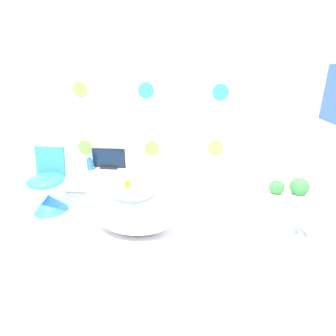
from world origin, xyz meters
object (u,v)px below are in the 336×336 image
(chair, at_px, (48,191))
(vase, at_px, (90,164))
(potted_plant_right, at_px, (299,189))
(potted_plant_left, at_px, (276,190))
(bathtub, at_px, (135,210))
(tv, at_px, (109,160))

(chair, distance_m, vase, 0.63)
(chair, relative_size, potted_plant_right, 3.33)
(vase, xyz_separation_m, potted_plant_right, (2.45, -0.58, 0.03))
(potted_plant_left, bearing_deg, bathtub, 179.91)
(potted_plant_right, bearing_deg, vase, 166.72)
(bathtub, xyz_separation_m, chair, (-1.23, 0.35, 0.01))
(bathtub, relative_size, vase, 5.50)
(potted_plant_left, xyz_separation_m, potted_plant_right, (0.23, 0.01, 0.02))
(chair, distance_m, potted_plant_left, 2.76)
(tv, bearing_deg, vase, -157.59)
(potted_plant_left, relative_size, potted_plant_right, 0.89)
(bathtub, bearing_deg, chair, 164.07)
(vase, distance_m, potted_plant_left, 2.30)
(bathtub, bearing_deg, potted_plant_left, -0.09)
(chair, bearing_deg, potted_plant_right, -6.54)
(tv, bearing_deg, bathtub, -53.89)
(chair, relative_size, potted_plant_left, 3.73)
(bathtub, relative_size, potted_plant_left, 4.39)
(bathtub, height_order, potted_plant_left, potted_plant_left)
(chair, relative_size, vase, 4.68)
(tv, distance_m, potted_plant_left, 2.11)
(bathtub, xyz_separation_m, potted_plant_left, (1.49, -0.00, 0.33))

